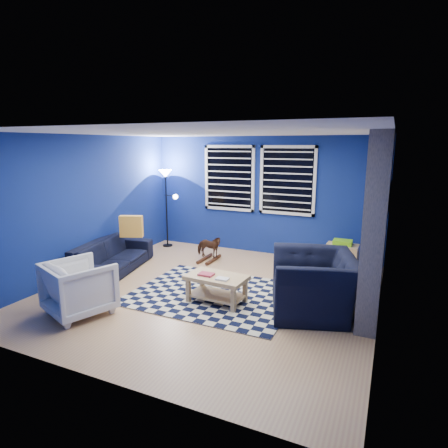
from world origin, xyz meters
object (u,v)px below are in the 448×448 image
(cabinet, at_px, (342,256))
(sofa, at_px, (111,257))
(armchair_big, at_px, (314,283))
(armchair_bent, at_px, (79,288))
(coffee_table, at_px, (216,283))
(tv, at_px, (386,199))
(floor_lamp, at_px, (166,184))
(rocking_horse, at_px, (209,247))

(cabinet, bearing_deg, sofa, -151.96)
(armchair_big, distance_m, armchair_bent, 3.28)
(sofa, bearing_deg, coffee_table, -111.71)
(tv, relative_size, cabinet, 1.70)
(armchair_bent, height_order, floor_lamp, floor_lamp)
(rocking_horse, bearing_deg, floor_lamp, 60.33)
(rocking_horse, relative_size, coffee_table, 0.59)
(armchair_bent, bearing_deg, sofa, -42.29)
(armchair_big, relative_size, armchair_bent, 1.53)
(armchair_big, height_order, armchair_bent, armchair_big)
(tv, bearing_deg, sofa, -157.37)
(sofa, distance_m, cabinet, 4.32)
(tv, relative_size, rocking_horse, 1.85)
(coffee_table, bearing_deg, rocking_horse, 119.83)
(sofa, height_order, armchair_bent, armchair_bent)
(tv, relative_size, coffee_table, 1.09)
(rocking_horse, height_order, cabinet, cabinet)
(armchair_big, bearing_deg, tv, 140.01)
(tv, xyz_separation_m, rocking_horse, (-3.21, -0.53, -1.10))
(rocking_horse, xyz_separation_m, cabinet, (2.53, 0.57, -0.04))
(tv, xyz_separation_m, cabinet, (-0.68, 0.04, -1.15))
(rocking_horse, bearing_deg, coffee_table, -155.77)
(sofa, bearing_deg, tv, -78.94)
(tv, xyz_separation_m, armchair_bent, (-3.77, -3.43, -1.02))
(armchair_big, bearing_deg, sofa, -109.66)
(tv, bearing_deg, rocking_horse, -170.63)
(armchair_bent, bearing_deg, floor_lamp, -56.17)
(cabinet, bearing_deg, armchair_bent, -130.28)
(cabinet, bearing_deg, tv, -1.76)
(cabinet, distance_m, floor_lamp, 4.07)
(cabinet, bearing_deg, floor_lamp, -179.18)
(floor_lamp, bearing_deg, coffee_table, -45.07)
(rocking_horse, relative_size, cabinet, 0.92)
(floor_lamp, bearing_deg, armchair_bent, -77.11)
(armchair_bent, xyz_separation_m, rocking_horse, (0.56, 2.90, -0.08))
(floor_lamp, bearing_deg, rocking_horse, -24.07)
(armchair_bent, bearing_deg, cabinet, -110.79)
(armchair_big, height_order, rocking_horse, armchair_big)
(armchair_big, distance_m, cabinet, 2.06)
(armchair_bent, relative_size, floor_lamp, 0.47)
(armchair_bent, distance_m, coffee_table, 1.94)
(armchair_bent, bearing_deg, tv, -116.83)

